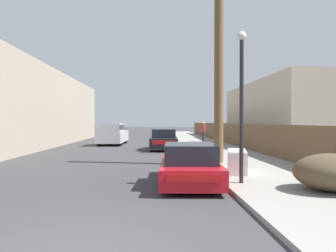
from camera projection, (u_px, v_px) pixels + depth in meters
name	position (u px, v px, depth m)	size (l,w,h in m)	color
sidewalk_curb	(202.00, 143.00, 28.07)	(4.20, 63.00, 0.12)	gray
discarded_fridge	(237.00, 161.00, 11.44)	(0.99, 1.81, 0.80)	white
parked_sports_car_red	(190.00, 165.00, 9.98)	(1.96, 4.33, 1.24)	red
car_parked_mid	(164.00, 140.00, 21.97)	(1.94, 4.40, 1.40)	black
pickup_truck	(112.00, 134.00, 26.74)	(2.14, 5.38, 1.77)	silver
utility_pole	(219.00, 58.00, 14.21)	(1.80, 0.40, 8.97)	brown
street_lamp	(242.00, 95.00, 9.44)	(0.26, 0.26, 4.37)	#232326
brush_pile	(332.00, 172.00, 8.40)	(1.97, 1.83, 0.96)	brown
wooden_fence	(229.00, 133.00, 26.32)	(0.08, 44.79, 1.63)	brown
building_left_block	(19.00, 109.00, 26.04)	(7.00, 27.67, 5.79)	tan
building_right_house	(283.00, 113.00, 28.68)	(6.00, 17.52, 5.26)	beige
pedestrian	(203.00, 131.00, 29.10)	(0.34, 0.34, 1.77)	#282D42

